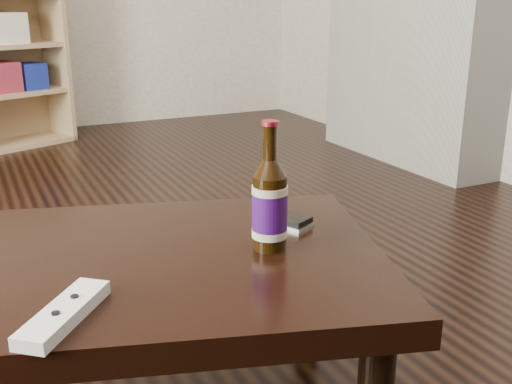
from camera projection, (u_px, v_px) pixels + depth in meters
name	position (u px, v px, depth m)	size (l,w,h in m)	color
bookshelf	(3.00, 41.00, 3.66)	(0.74, 0.55, 1.25)	#9F7151
coffee_table	(102.00, 284.00, 1.17)	(1.24, 0.94, 0.41)	black
beer_bottle	(270.00, 205.00, 1.17)	(0.08, 0.08, 0.26)	black
phone	(285.00, 219.00, 1.33)	(0.11, 0.13, 0.02)	#B1B1B4
remote	(64.00, 313.00, 0.93)	(0.17, 0.19, 0.02)	silver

